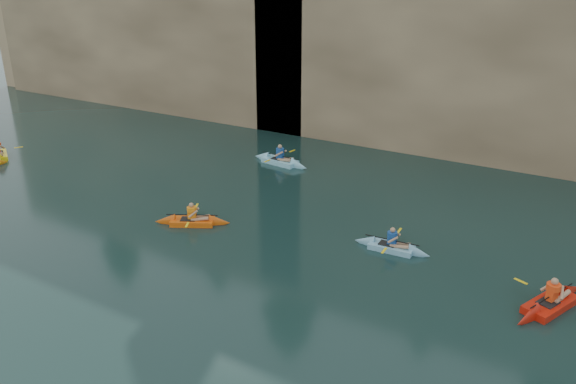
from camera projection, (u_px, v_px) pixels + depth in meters
The scene contains 9 objects.
cliff at pixel (476, 21), 33.20m from camera, with size 70.00×16.00×12.00m, color tan.
cliff_slab_west at pixel (140, 27), 37.13m from camera, with size 26.00×2.40×10.56m, color tan.
cliff_slab_center at pixel (480, 41), 26.46m from camera, with size 24.00×2.40×11.40m, color tan.
sea_cave_west at pixel (160, 81), 36.87m from camera, with size 4.50×1.00×4.00m, color black.
sea_cave_center at pixel (354, 113), 30.32m from camera, with size 3.50×1.00×3.20m, color black.
kayaker_orange at pixel (192, 221), 20.88m from camera, with size 2.79×1.92×1.07m.
kayaker_ltblue_near at pixel (391, 247), 18.95m from camera, with size 2.68×2.09×1.04m.
kayaker_red_far at pixel (550, 303), 15.70m from camera, with size 2.19×3.24×1.18m.
kayaker_ltblue_mid at pixel (280, 161), 27.38m from camera, with size 3.24×2.38×1.21m.
Camera 1 is at (8.23, -5.40, 8.85)m, focal length 35.00 mm.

